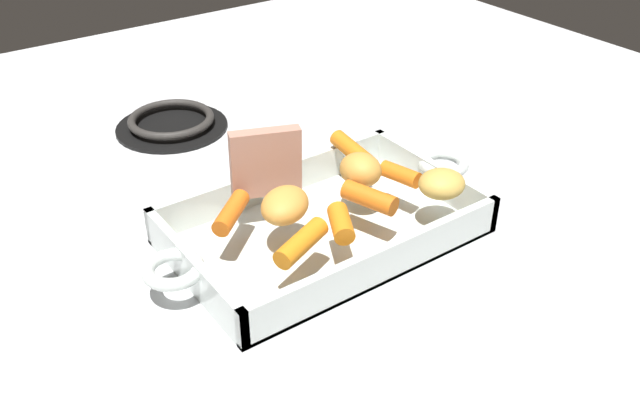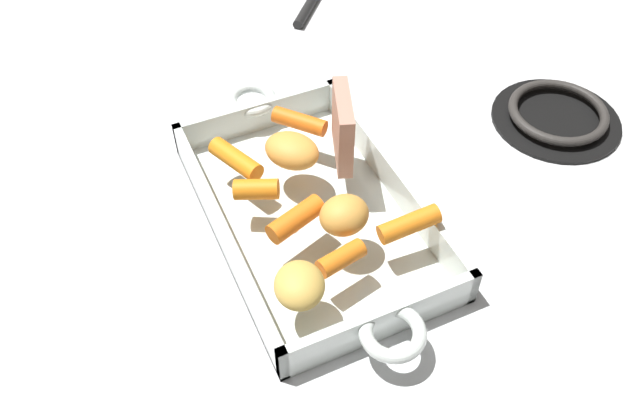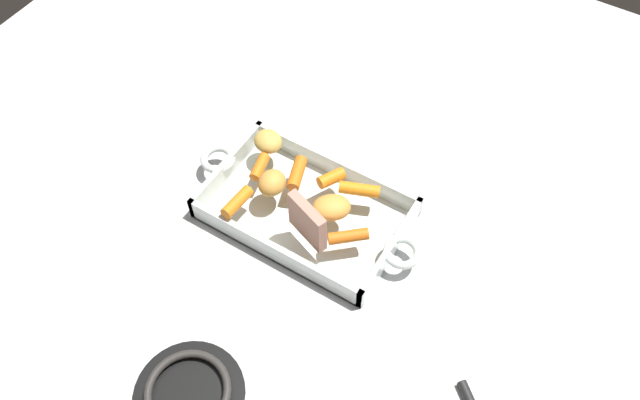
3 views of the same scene
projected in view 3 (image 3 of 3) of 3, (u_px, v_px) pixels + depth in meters
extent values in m
plane|color=silver|center=(306.00, 215.00, 1.10)|extent=(1.60, 1.60, 0.00)
cube|color=silver|center=(306.00, 213.00, 1.09)|extent=(0.33, 0.21, 0.01)
cube|color=silver|center=(273.00, 251.00, 1.03)|extent=(0.33, 0.01, 0.04)
cube|color=silver|center=(336.00, 167.00, 1.13)|extent=(0.33, 0.01, 0.04)
cube|color=silver|center=(228.00, 168.00, 1.12)|extent=(0.01, 0.21, 0.04)
cube|color=silver|center=(391.00, 251.00, 1.03)|extent=(0.01, 0.21, 0.04)
torus|color=silver|center=(218.00, 159.00, 1.12)|extent=(0.06, 0.06, 0.01)
torus|color=silver|center=(402.00, 252.00, 1.01)|extent=(0.06, 0.06, 0.01)
cube|color=tan|center=(307.00, 221.00, 0.99)|extent=(0.08, 0.04, 0.08)
cylinder|color=orange|center=(348.00, 236.00, 1.01)|extent=(0.06, 0.06, 0.02)
cylinder|color=orange|center=(260.00, 167.00, 1.09)|extent=(0.03, 0.05, 0.02)
cylinder|color=orange|center=(331.00, 178.00, 1.07)|extent=(0.04, 0.05, 0.02)
cylinder|color=orange|center=(237.00, 202.00, 1.05)|extent=(0.02, 0.06, 0.03)
cylinder|color=orange|center=(297.00, 173.00, 1.08)|extent=(0.04, 0.06, 0.02)
cylinder|color=orange|center=(359.00, 189.00, 1.06)|extent=(0.07, 0.04, 0.02)
ellipsoid|color=gold|center=(332.00, 206.00, 1.03)|extent=(0.08, 0.07, 0.03)
ellipsoid|color=gold|center=(268.00, 141.00, 1.11)|extent=(0.06, 0.06, 0.03)
ellipsoid|color=gold|center=(272.00, 183.00, 1.06)|extent=(0.05, 0.05, 0.04)
cylinder|color=black|center=(189.00, 394.00, 0.92)|extent=(0.16, 0.16, 0.01)
torus|color=#2D2B28|center=(188.00, 392.00, 0.91)|extent=(0.12, 0.12, 0.01)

